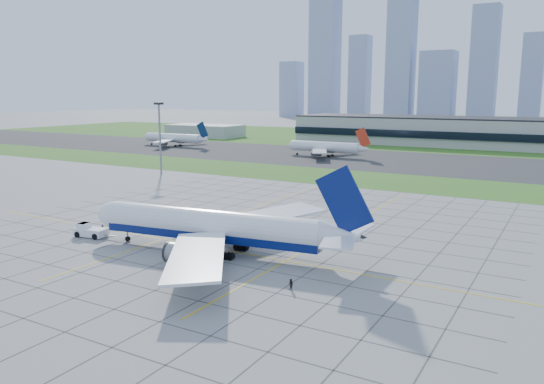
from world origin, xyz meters
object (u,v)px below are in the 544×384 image
at_px(pushback_tug, 90,231).
at_px(crew_near, 103,228).
at_px(distant_jet_0, 174,138).
at_px(airliner, 213,227).
at_px(crew_far, 291,285).
at_px(light_mast, 160,129).
at_px(distant_jet_1, 326,147).

xyz_separation_m(pushback_tug, crew_near, (-0.93, 4.20, -0.42)).
distance_m(pushback_tug, distant_jet_0, 190.36).
height_order(airliner, pushback_tug, airliner).
height_order(crew_near, crew_far, crew_far).
bearing_deg(airliner, light_mast, 129.19).
xyz_separation_m(light_mast, airliner, (73.98, -68.99, -11.44)).
distance_m(pushback_tug, crew_far, 49.85).
xyz_separation_m(light_mast, distant_jet_1, (29.72, 79.04, -11.70)).
bearing_deg(light_mast, distant_jet_0, 127.73).
height_order(light_mast, distant_jet_0, light_mast).
height_order(crew_far, distant_jet_0, distant_jet_0).
relative_size(airliner, crew_near, 35.27).
bearing_deg(distant_jet_0, crew_near, -54.27).
xyz_separation_m(airliner, pushback_tug, (-28.17, -3.88, -3.54)).
distance_m(light_mast, crew_far, 124.67).
height_order(airliner, distant_jet_0, airliner).
bearing_deg(airliner, pushback_tug, -179.98).
distance_m(distant_jet_0, distant_jet_1, 93.73).
bearing_deg(crew_far, light_mast, 164.20).
height_order(pushback_tug, crew_far, pushback_tug).
xyz_separation_m(light_mast, distant_jet_0, (-63.94, 82.64, -11.69)).
distance_m(light_mast, distant_jet_0, 105.14).
bearing_deg(light_mast, crew_far, -39.63).
relative_size(airliner, pushback_tug, 5.60).
height_order(light_mast, crew_near, light_mast).
distance_m(pushback_tug, crew_near, 4.33).
bearing_deg(crew_near, distant_jet_0, 84.32).
distance_m(pushback_tug, distant_jet_1, 152.79).
height_order(distant_jet_0, distant_jet_1, same).
height_order(light_mast, airliner, light_mast).
distance_m(airliner, distant_jet_0, 204.97).
bearing_deg(crew_near, crew_far, -52.90).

